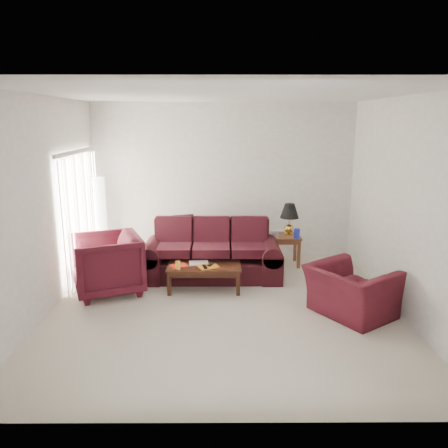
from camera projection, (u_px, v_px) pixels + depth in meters
name	position (u px, v px, depth m)	size (l,w,h in m)	color
floor	(224.00, 307.00, 6.38)	(5.00, 5.00, 0.00)	beige
blinds	(81.00, 216.00, 7.38)	(0.10, 2.00, 2.16)	silver
sofa	(211.00, 250.00, 7.50)	(2.37, 1.02, 0.97)	black
throw_pillow	(183.00, 225.00, 8.26)	(0.39, 0.11, 0.39)	black
end_table	(286.00, 250.00, 8.21)	(0.52, 0.52, 0.56)	brown
table_lamp	(289.00, 219.00, 8.14)	(0.35, 0.35, 0.59)	gold
clock	(274.00, 234.00, 7.99)	(0.13, 0.05, 0.13)	#B6B5B9
blue_canister	(297.00, 234.00, 7.95)	(0.11, 0.11, 0.17)	#1B29B5
picture_frame	(280.00, 230.00, 8.26)	(0.13, 0.02, 0.16)	silver
floor_lamp	(101.00, 220.00, 8.20)	(0.27, 0.27, 1.67)	white
armchair_left	(107.00, 264.00, 6.84)	(1.00, 1.03, 0.94)	#3D0E18
armchair_right	(351.00, 291.00, 6.07)	(1.07, 0.93, 0.69)	#420F18
coffee_table	(204.00, 277.00, 7.01)	(1.17, 0.59, 0.41)	black
magazine_red	(179.00, 266.00, 6.91)	(0.25, 0.19, 0.01)	red
magazine_white	(199.00, 263.00, 7.04)	(0.30, 0.23, 0.02)	beige
magazine_orange	(208.00, 266.00, 6.88)	(0.30, 0.23, 0.02)	orange
remote_a	(205.00, 267.00, 6.81)	(0.05, 0.17, 0.02)	black
remote_b	(211.00, 264.00, 6.93)	(0.05, 0.19, 0.02)	black
yellow_glass	(178.00, 265.00, 6.77)	(0.08, 0.08, 0.13)	#FFB338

